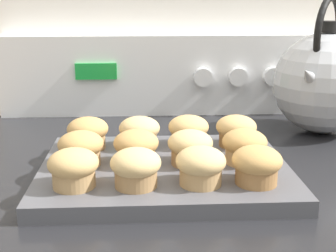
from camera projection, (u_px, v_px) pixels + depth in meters
control_panel at (176, 75)px, 1.02m from camera, size 0.75×0.07×0.17m
muffin_pan at (165, 171)px, 0.67m from camera, size 0.35×0.27×0.02m
muffin_r0_c0 at (73, 168)px, 0.58m from camera, size 0.06×0.06×0.05m
muffin_r0_c1 at (136, 167)px, 0.58m from camera, size 0.06×0.06×0.05m
muffin_r0_c2 at (199, 166)px, 0.59m from camera, size 0.06×0.06×0.05m
muffin_r0_c3 at (257, 165)px, 0.59m from camera, size 0.06×0.06×0.05m
muffin_r1_c0 at (81, 148)px, 0.66m from camera, size 0.06×0.06×0.05m
muffin_r1_c1 at (136, 147)px, 0.66m from camera, size 0.06×0.06×0.05m
muffin_r1_c2 at (190, 147)px, 0.66m from camera, size 0.06×0.06×0.05m
muffin_r1_c3 at (244, 146)px, 0.66m from camera, size 0.06×0.06×0.05m
muffin_r2_c0 at (88, 133)px, 0.73m from camera, size 0.06×0.06×0.05m
muffin_r2_c1 at (139, 132)px, 0.73m from camera, size 0.06×0.06×0.05m
muffin_r2_c2 at (186, 130)px, 0.74m from camera, size 0.06×0.06×0.05m
muffin_r2_c3 at (236, 130)px, 0.74m from camera, size 0.06×0.06×0.05m
tea_kettle at (324, 81)px, 0.87m from camera, size 0.19×0.21×0.26m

